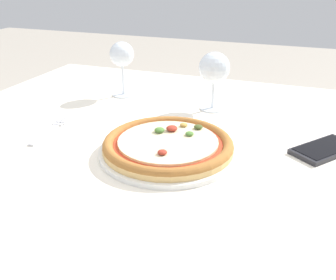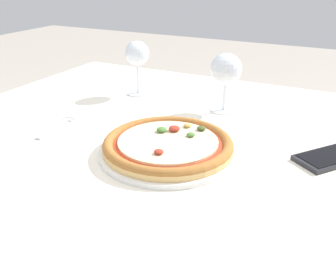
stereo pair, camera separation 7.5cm
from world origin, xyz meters
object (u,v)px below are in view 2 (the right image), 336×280
object	(u,v)px
dining_table	(171,175)
pizza_plate	(168,146)
cell_phone	(331,157)
fork	(61,124)
wine_glass_far_right	(226,71)
wine_glass_far_left	(137,56)

from	to	relation	value
dining_table	pizza_plate	bearing A→B (deg)	-69.83
pizza_plate	cell_phone	world-z (taller)	pizza_plate
dining_table	fork	world-z (taller)	fork
pizza_plate	fork	world-z (taller)	pizza_plate
fork	wine_glass_far_right	xyz separation A→B (m)	(0.32, 0.27, 0.11)
wine_glass_far_left	cell_phone	bearing A→B (deg)	-18.78
wine_glass_far_left	pizza_plate	bearing A→B (deg)	-50.53
fork	cell_phone	xyz separation A→B (m)	(0.60, 0.10, 0.00)
pizza_plate	fork	xyz separation A→B (m)	(-0.30, 0.02, -0.01)
pizza_plate	cell_phone	xyz separation A→B (m)	(0.30, 0.12, -0.01)
wine_glass_far_right	cell_phone	world-z (taller)	wine_glass_far_right
pizza_plate	wine_glass_far_right	distance (m)	0.30
pizza_plate	fork	distance (m)	0.30
dining_table	cell_phone	world-z (taller)	cell_phone
pizza_plate	cell_phone	distance (m)	0.32
dining_table	wine_glass_far_right	world-z (taller)	wine_glass_far_right
wine_glass_far_right	cell_phone	size ratio (longest dim) A/B	0.97
wine_glass_far_left	fork	bearing A→B (deg)	-98.37
dining_table	wine_glass_far_right	xyz separation A→B (m)	(0.04, 0.24, 0.19)
cell_phone	dining_table	bearing A→B (deg)	-167.12
wine_glass_far_right	cell_phone	xyz separation A→B (m)	(0.28, -0.16, -0.10)
dining_table	wine_glass_far_left	world-z (taller)	wine_glass_far_left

